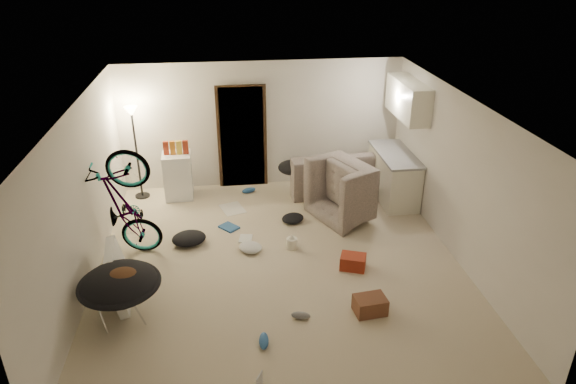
{
  "coord_description": "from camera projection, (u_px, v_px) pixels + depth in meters",
  "views": [
    {
      "loc": [
        -0.72,
        -6.65,
        4.44
      ],
      "look_at": [
        0.21,
        0.6,
        0.91
      ],
      "focal_mm": 32.0,
      "sensor_mm": 36.0,
      "label": 1
    }
  ],
  "objects": [
    {
      "name": "shoe_2",
      "position": [
        264.0,
        341.0,
        6.3
      ],
      "size": [
        0.14,
        0.3,
        0.11
      ],
      "primitive_type": "ellipsoid",
      "rotation": [
        0.0,
        0.0,
        1.48
      ],
      "color": "#285693",
      "rests_on": "floor"
    },
    {
      "name": "shoe_3",
      "position": [
        301.0,
        315.0,
        6.74
      ],
      "size": [
        0.28,
        0.17,
        0.1
      ],
      "primitive_type": "ellipsoid",
      "rotation": [
        0.0,
        0.0,
        -0.27
      ],
      "color": "slate",
      "rests_on": "floor"
    },
    {
      "name": "snack_box_3",
      "position": [
        186.0,
        148.0,
        9.63
      ],
      "size": [
        0.1,
        0.08,
        0.3
      ],
      "primitive_type": "cube",
      "rotation": [
        0.0,
        0.0,
        -0.05
      ],
      "color": "maroon",
      "rests_on": "mini_fridge"
    },
    {
      "name": "floor_lamp",
      "position": [
        134.0,
        133.0,
        9.48
      ],
      "size": [
        0.28,
        0.28,
        1.81
      ],
      "color": "black",
      "rests_on": "floor"
    },
    {
      "name": "juicer",
      "position": [
        292.0,
        242.0,
        8.29
      ],
      "size": [
        0.18,
        0.18,
        0.25
      ],
      "color": "white",
      "rests_on": "floor"
    },
    {
      "name": "shoe_0",
      "position": [
        249.0,
        190.0,
        10.17
      ],
      "size": [
        0.31,
        0.21,
        0.11
      ],
      "primitive_type": "ellipsoid",
      "rotation": [
        0.0,
        0.0,
        0.37
      ],
      "color": "#285693",
      "rests_on": "floor"
    },
    {
      "name": "wall_left",
      "position": [
        81.0,
        201.0,
        7.09
      ],
      "size": [
        0.02,
        6.0,
        2.5
      ],
      "primitive_type": "cube",
      "color": "silver",
      "rests_on": "floor"
    },
    {
      "name": "ceiling",
      "position": [
        278.0,
        105.0,
        6.86
      ],
      "size": [
        5.5,
        6.0,
        0.02
      ],
      "primitive_type": "cube",
      "color": "white",
      "rests_on": "wall_back"
    },
    {
      "name": "mini_fridge",
      "position": [
        178.0,
        176.0,
        9.84
      ],
      "size": [
        0.54,
        0.54,
        0.89
      ],
      "primitive_type": "cube",
      "rotation": [
        0.0,
        0.0,
        0.03
      ],
      "color": "white",
      "rests_on": "floor"
    },
    {
      "name": "kitchen_counter",
      "position": [
        393.0,
        176.0,
        9.83
      ],
      "size": [
        0.6,
        1.5,
        0.88
      ],
      "primitive_type": "cube",
      "color": "white",
      "rests_on": "floor"
    },
    {
      "name": "tv_box",
      "position": [
        118.0,
        276.0,
        7.03
      ],
      "size": [
        0.4,
        1.08,
        0.71
      ],
      "primitive_type": "cube",
      "rotation": [
        0.0,
        -0.21,
        0.13
      ],
      "color": "silver",
      "rests_on": "floor"
    },
    {
      "name": "book_blue",
      "position": [
        229.0,
        227.0,
        8.91
      ],
      "size": [
        0.39,
        0.4,
        0.03
      ],
      "primitive_type": "cube",
      "rotation": [
        0.0,
        0.0,
        0.72
      ],
      "color": "#285693",
      "rests_on": "floor"
    },
    {
      "name": "floor",
      "position": [
        280.0,
        263.0,
        7.96
      ],
      "size": [
        5.5,
        6.0,
        0.02
      ],
      "primitive_type": "cube",
      "color": "beige",
      "rests_on": "ground"
    },
    {
      "name": "newspaper",
      "position": [
        233.0,
        209.0,
        9.57
      ],
      "size": [
        0.53,
        0.6,
        0.01
      ],
      "primitive_type": "cube",
      "rotation": [
        0.0,
        0.0,
        0.32
      ],
      "color": "beige",
      "rests_on": "floor"
    },
    {
      "name": "snack_box_1",
      "position": [
        173.0,
        149.0,
        9.6
      ],
      "size": [
        0.11,
        0.08,
        0.3
      ],
      "primitive_type": "cube",
      "rotation": [
        0.0,
        0.0,
        0.13
      ],
      "color": "#CA6B19",
      "rests_on": "mini_fridge"
    },
    {
      "name": "book_white",
      "position": [
        246.0,
        239.0,
        8.57
      ],
      "size": [
        0.25,
        0.3,
        0.02
      ],
      "primitive_type": "cube",
      "rotation": [
        0.0,
        0.0,
        -0.18
      ],
      "color": "silver",
      "rests_on": "floor"
    },
    {
      "name": "door_trim",
      "position": [
        242.0,
        138.0,
        10.09
      ],
      "size": [
        0.97,
        0.04,
        2.1
      ],
      "primitive_type": "cube",
      "color": "#301E11",
      "rests_on": "floor"
    },
    {
      "name": "drink_case_a",
      "position": [
        370.0,
        305.0,
        6.82
      ],
      "size": [
        0.44,
        0.34,
        0.24
      ],
      "primitive_type": "cube",
      "rotation": [
        0.0,
        0.0,
        0.11
      ],
      "color": "brown",
      "rests_on": "floor"
    },
    {
      "name": "saucer_chair",
      "position": [
        121.0,
        290.0,
        6.58
      ],
      "size": [
        1.05,
        1.05,
        0.75
      ],
      "color": "silver",
      "rests_on": "floor"
    },
    {
      "name": "wall_back",
      "position": [
        262.0,
        125.0,
        10.1
      ],
      "size": [
        5.5,
        0.02,
        2.5
      ],
      "primitive_type": "cube",
      "color": "silver",
      "rests_on": "floor"
    },
    {
      "name": "kitchen_uppers",
      "position": [
        408.0,
        99.0,
        9.19
      ],
      "size": [
        0.38,
        1.4,
        0.65
      ],
      "primitive_type": "cube",
      "color": "white",
      "rests_on": "wall_right"
    },
    {
      "name": "hoodie",
      "position": [
        122.0,
        278.0,
        6.47
      ],
      "size": [
        0.52,
        0.45,
        0.22
      ],
      "primitive_type": "ellipsoid",
      "rotation": [
        0.0,
        0.0,
        0.1
      ],
      "color": "#4A2C19",
      "rests_on": "saucer_chair"
    },
    {
      "name": "bicycle",
      "position": [
        128.0,
        228.0,
        7.92
      ],
      "size": [
        1.97,
        1.05,
        1.09
      ],
      "primitive_type": "imported",
      "rotation": [
        0.0,
        -0.17,
        1.45
      ],
      "color": "black",
      "rests_on": "floor"
    },
    {
      "name": "sofa",
      "position": [
        340.0,
        176.0,
        10.18
      ],
      "size": [
        2.08,
        0.92,
        0.59
      ],
      "primitive_type": "imported",
      "rotation": [
        0.0,
        0.0,
        3.21
      ],
      "color": "#353C35",
      "rests_on": "floor"
    },
    {
      "name": "sofa_drape",
      "position": [
        292.0,
        167.0,
        9.97
      ],
      "size": [
        0.61,
        0.53,
        0.28
      ],
      "primitive_type": "ellipsoid",
      "rotation": [
        0.0,
        0.0,
        -0.13
      ],
      "color": "black",
      "rests_on": "sofa"
    },
    {
      "name": "wall_front",
      "position": [
        315.0,
        329.0,
        4.72
      ],
      "size": [
        5.5,
        0.02,
        2.5
      ],
      "primitive_type": "cube",
      "color": "silver",
      "rests_on": "floor"
    },
    {
      "name": "doorway",
      "position": [
        242.0,
        137.0,
        10.12
      ],
      "size": [
        0.85,
        0.1,
        2.04
      ],
      "primitive_type": "cube",
      "color": "black",
      "rests_on": "floor"
    },
    {
      "name": "snack_box_0",
      "position": [
        166.0,
        149.0,
        9.58
      ],
      "size": [
        0.1,
        0.07,
        0.3
      ],
      "primitive_type": "cube",
      "rotation": [
        0.0,
        0.0,
        0.03
      ],
      "color": "maroon",
      "rests_on": "mini_fridge"
    },
    {
      "name": "counter_top",
      "position": [
        396.0,
        154.0,
        9.63
      ],
      "size": [
        0.64,
        1.54,
        0.04
      ],
      "primitive_type": "cube",
      "color": "gray",
      "rests_on": "kitchen_counter"
    },
    {
      "name": "clothes_lump_c",
      "position": [
        251.0,
        247.0,
        8.23
      ],
      "size": [
        0.51,
        0.51,
        0.12
      ],
      "primitive_type": "ellipsoid",
      "rotation": [
        0.0,
        0.0,
        -0.72
      ],
      "color": "silver",
      "rests_on": "floor"
    },
    {
      "name": "armchair",
      "position": [
        357.0,
        193.0,
        9.28
      ],
      "size": [
        1.45,
        1.53,
        0.78
      ],
      "primitive_type": "imported",
      "rotation": [
        0.0,
        0.0,
        2.0
      ],
      "color": "#353C35",
      "rests_on": "floor"
    },
    {
      "name": "snack_box_2",
      "position": [
        179.0,
        148.0,
        9.61
      ],
      "size": [
        0.11,
        0.09,
        0.3
      ],
      "primitive_type": "cube",
      "rotation": [
        0.0,
        0.0,
        0.25
      ],
      "color": "gold",
      "rests_on": "mini_fridge"
    },
    {
      "name": "drink_case_b",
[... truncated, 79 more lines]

